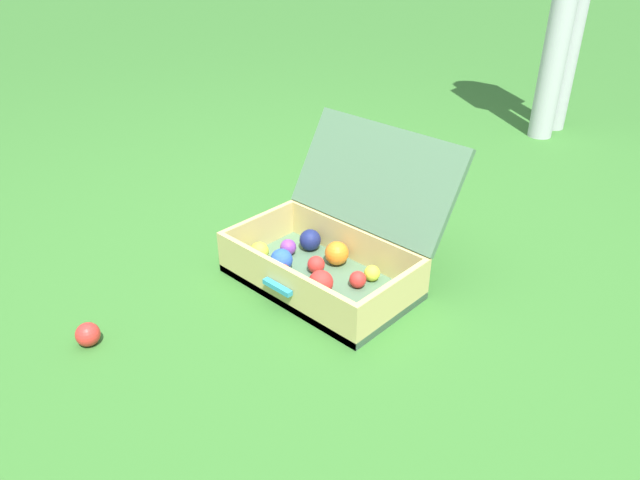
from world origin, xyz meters
name	(u,v)px	position (x,y,z in m)	size (l,w,h in m)	color
ground_plane	(318,273)	(0.00, 0.00, 0.00)	(16.00, 16.00, 0.00)	#336B28
open_suitcase	(332,248)	(0.05, 0.02, 0.11)	(0.60, 0.55, 0.45)	#4C7051
stray_ball_on_grass	(88,334)	(-0.21, -0.70, 0.03)	(0.07, 0.07, 0.07)	red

